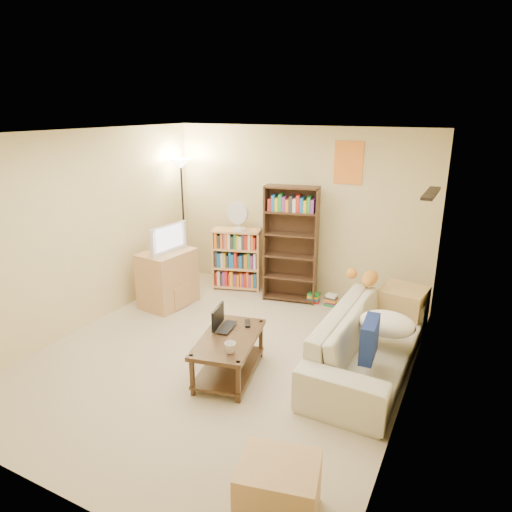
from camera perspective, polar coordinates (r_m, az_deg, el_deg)
name	(u,v)px	position (r m, az deg, el deg)	size (l,w,h in m)	color
room	(219,220)	(4.79, -4.60, 4.54)	(4.50, 4.54, 2.52)	#B9AC8B
sofa	(369,342)	(5.17, 13.95, -10.40)	(0.91, 2.23, 0.65)	#B9B399
navy_pillow	(369,339)	(4.59, 14.00, -10.01)	(0.43, 0.13, 0.38)	navy
cream_blanket	(387,324)	(5.08, 16.06, -8.16)	(0.60, 0.43, 0.26)	white
tabby_cat	(367,277)	(5.82, 13.65, -2.63)	(0.51, 0.19, 0.18)	orange
coffee_table	(229,350)	(4.94, -3.40, -11.65)	(0.76, 1.11, 0.45)	#47331B
laptop	(231,328)	(5.01, -3.15, -9.00)	(0.26, 0.36, 0.03)	black
laptop_screen	(218,316)	(5.00, -4.78, -7.54)	(0.01, 0.34, 0.22)	white
mug	(230,348)	(4.56, -3.24, -11.37)	(0.11, 0.11, 0.11)	silver
tv_remote	(248,323)	(5.11, -1.05, -8.40)	(0.06, 0.18, 0.02)	black
tv_stand	(168,278)	(6.68, -10.99, -2.74)	(0.54, 0.75, 0.81)	tan
television	(165,238)	(6.49, -11.30, 2.21)	(0.17, 0.69, 0.39)	black
tall_bookshelf	(291,242)	(6.57, 4.36, 1.78)	(0.80, 0.40, 1.70)	#432C19
short_bookshelf	(237,259)	(7.14, -2.40, -0.41)	(0.80, 0.50, 0.96)	tan
desk_fan	(238,216)	(6.88, -2.28, 5.05)	(0.34, 0.19, 0.45)	silver
floor_lamp	(182,185)	(7.29, -9.26, 8.76)	(0.34, 0.34, 1.99)	black
side_table	(402,311)	(6.07, 17.80, -6.54)	(0.53, 0.53, 0.60)	tan
end_cabinet	(278,491)	(3.53, 2.81, -27.30)	(0.55, 0.45, 0.45)	tan
book_stacks	(323,299)	(6.75, 8.40, -5.33)	(0.43, 0.14, 0.18)	red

